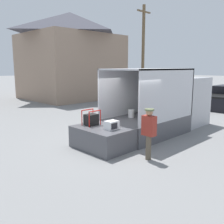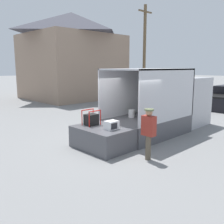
# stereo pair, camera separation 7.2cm
# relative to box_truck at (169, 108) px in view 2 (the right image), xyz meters

# --- Properties ---
(ground_plane) EXTENTS (160.00, 160.00, 0.00)m
(ground_plane) POSITION_rel_box_truck_xyz_m (-3.59, -0.00, -1.01)
(ground_plane) COLOR gray
(box_truck) EXTENTS (5.98, 2.19, 2.89)m
(box_truck) POSITION_rel_box_truck_xyz_m (0.00, 0.00, 0.00)
(box_truck) COLOR #B2B2B7
(box_truck) RESTS_ON ground
(tailgate_deck) EXTENTS (1.52, 2.08, 0.79)m
(tailgate_deck) POSITION_rel_box_truck_xyz_m (-4.36, -0.00, -0.62)
(tailgate_deck) COLOR #4C4C51
(tailgate_deck) RESTS_ON ground
(microwave) EXTENTS (0.45, 0.36, 0.31)m
(microwave) POSITION_rel_box_truck_xyz_m (-4.34, -0.47, -0.07)
(microwave) COLOR white
(microwave) RESTS_ON tailgate_deck
(portable_generator) EXTENTS (0.58, 0.46, 0.58)m
(portable_generator) POSITION_rel_box_truck_xyz_m (-4.40, 0.55, -0.00)
(portable_generator) COLOR black
(portable_generator) RESTS_ON tailgate_deck
(worker_person) EXTENTS (0.30, 0.44, 1.66)m
(worker_person) POSITION_rel_box_truck_xyz_m (-4.07, -1.89, 0.00)
(worker_person) COLOR brown
(worker_person) RESTS_ON ground
(house_backdrop) EXTENTS (8.50, 7.66, 7.95)m
(house_backdrop) POSITION_rel_box_truck_xyz_m (3.98, 13.52, 3.04)
(house_backdrop) COLOR gray
(house_backdrop) RESTS_ON ground
(utility_pole) EXTENTS (1.80, 0.28, 8.50)m
(utility_pole) POSITION_rel_box_truck_xyz_m (8.51, 8.43, 3.40)
(utility_pole) COLOR brown
(utility_pole) RESTS_ON ground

